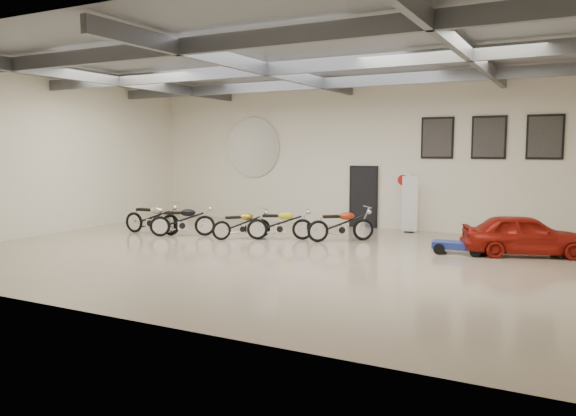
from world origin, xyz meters
The scene contains 19 objects.
floor centered at (0.00, 0.00, 0.00)m, with size 16.00×12.00×0.01m, color tan.
ceiling centered at (0.00, 0.00, 5.00)m, with size 16.00×12.00×0.01m, color gray.
back_wall centered at (0.00, 6.00, 2.50)m, with size 16.00×0.02×5.00m, color #EEE5CD.
left_wall centered at (-8.00, 0.00, 2.50)m, with size 0.02×12.00×5.00m, color #EEE5CD.
ceiling_beams centered at (0.00, 0.00, 4.75)m, with size 15.80×11.80×0.32m, color #55565C, non-canonical shape.
door centered at (0.50, 5.95, 1.05)m, with size 0.92×0.08×2.10m, color black.
logo_plaque centered at (-4.00, 5.95, 2.80)m, with size 2.30×0.06×1.16m, color silver, non-canonical shape.
poster_left centered at (3.00, 5.96, 3.10)m, with size 1.05×0.08×1.35m, color black, non-canonical shape.
poster_mid centered at (4.60, 5.96, 3.10)m, with size 1.05×0.08×1.35m, color black, non-canonical shape.
poster_right centered at (6.20, 5.96, 3.10)m, with size 1.05×0.08×1.35m, color black, non-canonical shape.
oil_sign centered at (1.90, 5.95, 1.70)m, with size 0.72×0.10×0.72m, color white, non-canonical shape.
banner_stand centered at (2.27, 5.50, 0.93)m, with size 0.51×0.20×1.86m, color white, non-canonical shape.
motorcycle_silver centered at (-5.02, 1.29, 0.54)m, with size 2.09×0.65×1.09m, color silver, non-canonical shape.
motorcycle_black centered at (-3.86, 1.39, 0.52)m, with size 1.99×0.62×1.04m, color silver, non-canonical shape.
motorcycle_gold centered at (-1.91, 1.79, 0.47)m, with size 1.81×0.56×0.94m, color silver, non-canonical shape.
motorcycle_yellow centered at (-0.80, 2.20, 0.51)m, with size 1.96×0.61×1.02m, color silver, non-canonical shape.
motorcycle_red centered at (0.95, 2.78, 0.52)m, with size 2.02×0.63×1.05m, color silver, non-canonical shape.
go_kart centered at (4.58, 2.37, 0.29)m, with size 1.61×0.72×0.58m, color navy, non-canonical shape.
vintage_car centered at (6.00, 2.95, 0.53)m, with size 3.13×1.26×1.07m, color #9B160E.
Camera 1 is at (7.23, -12.59, 2.74)m, focal length 35.00 mm.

